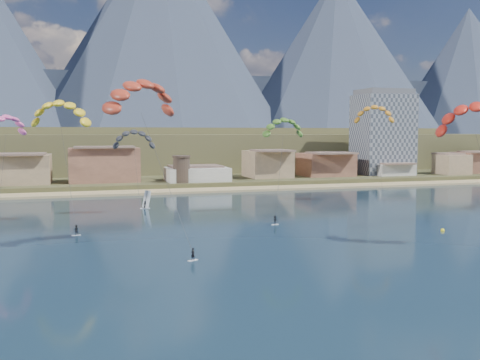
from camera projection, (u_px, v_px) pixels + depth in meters
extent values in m
plane|color=#0D2131|center=(324.00, 297.00, 57.61)|extent=(2400.00, 2400.00, 0.00)
cube|color=tan|center=(170.00, 191.00, 158.85)|extent=(2200.00, 12.00, 0.90)
cube|color=brown|center=(106.00, 149.00, 592.55)|extent=(2200.00, 900.00, 4.00)
cube|color=brown|center=(212.00, 149.00, 278.22)|extent=(320.00, 150.00, 15.00)
cube|color=brown|center=(54.00, 145.00, 293.71)|extent=(380.00, 170.00, 18.00)
cone|color=#2A3447|center=(159.00, 32.00, 872.12)|extent=(440.00, 440.00, 360.00)
cone|color=#2A3447|center=(336.00, 58.00, 921.68)|extent=(380.00, 380.00, 290.00)
cone|color=#2A3447|center=(467.00, 75.00, 1012.03)|extent=(340.00, 340.00, 250.00)
cube|color=#2A3447|center=(97.00, 110.00, 912.29)|extent=(2000.00, 200.00, 110.00)
cube|color=gray|center=(383.00, 135.00, 202.37)|extent=(20.00, 16.00, 30.00)
cube|color=#59595E|center=(384.00, 92.00, 200.95)|extent=(18.00, 14.40, 2.00)
cylinder|color=#47382D|center=(181.00, 170.00, 167.39)|extent=(5.20, 5.20, 8.00)
cylinder|color=#47382D|center=(181.00, 156.00, 167.01)|extent=(5.82, 5.82, 0.60)
cube|color=silver|center=(193.00, 260.00, 74.00)|extent=(1.56, 1.01, 0.10)
imported|color=black|center=(193.00, 254.00, 73.92)|extent=(0.74, 0.63, 1.73)
cylinder|color=#262626|center=(166.00, 180.00, 76.80)|extent=(0.05, 0.05, 22.62)
cube|color=silver|center=(76.00, 235.00, 92.15)|extent=(1.56, 0.58, 0.10)
imported|color=black|center=(76.00, 230.00, 92.07)|extent=(0.91, 0.73, 1.76)
cylinder|color=#262626|center=(68.00, 174.00, 97.30)|extent=(0.05, 0.05, 22.66)
cube|color=silver|center=(275.00, 224.00, 102.87)|extent=(1.53, 0.78, 0.10)
imported|color=black|center=(275.00, 220.00, 102.80)|extent=(1.21, 0.87, 1.69)
cylinder|color=#262626|center=(279.00, 175.00, 109.11)|extent=(0.05, 0.05, 21.44)
cylinder|color=#262626|center=(5.00, 177.00, 107.90)|extent=(0.04, 0.04, 18.93)
cylinder|color=#262626|center=(136.00, 183.00, 109.54)|extent=(0.04, 0.04, 16.35)
cylinder|color=#262626|center=(382.00, 162.00, 132.91)|extent=(0.04, 0.04, 21.71)
cube|color=silver|center=(145.00, 208.00, 124.91)|extent=(2.42, 1.00, 0.12)
imported|color=black|center=(145.00, 204.00, 124.83)|extent=(0.89, 0.65, 1.68)
cube|color=white|center=(147.00, 199.00, 124.83)|extent=(1.25, 2.64, 4.02)
sphere|color=#FFF21A|center=(443.00, 230.00, 96.21)|extent=(0.71, 0.71, 0.71)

